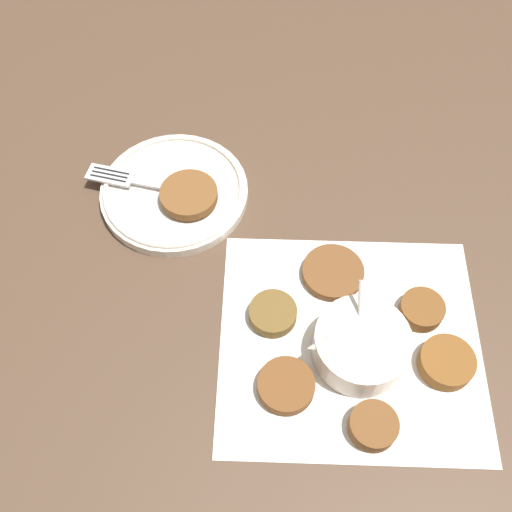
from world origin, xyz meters
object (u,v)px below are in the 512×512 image
at_px(fritter_on_plate, 189,195).
at_px(sauce_bowl, 359,344).
at_px(fork, 133,180).
at_px(serving_plate, 174,191).

bearing_deg(fritter_on_plate, sauce_bowl, 125.37).
bearing_deg(sauce_bowl, fritter_on_plate, -54.63).
height_order(fritter_on_plate, fork, fritter_on_plate).
distance_m(sauce_bowl, fritter_on_plate, 0.31).
bearing_deg(fritter_on_plate, fork, -29.18).
xyz_separation_m(sauce_bowl, serving_plate, (0.20, -0.28, -0.01)).
xyz_separation_m(serving_plate, fork, (0.06, -0.02, 0.01)).
xyz_separation_m(fritter_on_plate, fork, (0.08, -0.04, -0.00)).
height_order(serving_plate, fork, fork).
xyz_separation_m(serving_plate, fritter_on_plate, (-0.02, 0.02, 0.02)).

